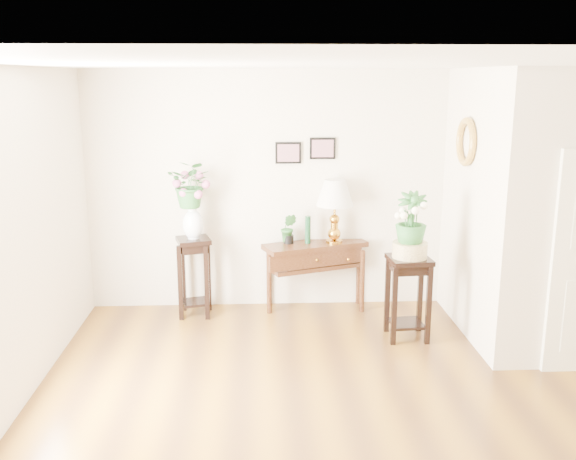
{
  "coord_description": "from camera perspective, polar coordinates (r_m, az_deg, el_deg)",
  "views": [
    {
      "loc": [
        -1.01,
        -4.69,
        2.71
      ],
      "look_at": [
        -0.72,
        1.3,
        1.27
      ],
      "focal_mm": 40.0,
      "sensor_mm": 36.0,
      "label": 1
    }
  ],
  "objects": [
    {
      "name": "floor",
      "position": [
        5.51,
        8.5,
        -16.14
      ],
      "size": [
        6.0,
        5.5,
        0.02
      ],
      "primitive_type": "cube",
      "color": "brown",
      "rests_on": "ground"
    },
    {
      "name": "ceiling",
      "position": [
        4.8,
        9.69,
        14.38
      ],
      "size": [
        6.0,
        5.5,
        0.02
      ],
      "primitive_type": "cube",
      "color": "white",
      "rests_on": "ground"
    },
    {
      "name": "wall_back",
      "position": [
        7.62,
        4.91,
        3.53
      ],
      "size": [
        6.0,
        0.02,
        2.8
      ],
      "primitive_type": "cube",
      "color": "beige",
      "rests_on": "ground"
    },
    {
      "name": "partition",
      "position": [
        7.29,
        22.55,
        2.09
      ],
      "size": [
        1.8,
        1.95,
        2.8
      ],
      "primitive_type": "cube",
      "color": "beige",
      "rests_on": "floor"
    },
    {
      "name": "art_print_left",
      "position": [
        7.48,
        0.02,
        6.87
      ],
      "size": [
        0.3,
        0.02,
        0.25
      ],
      "primitive_type": "cube",
      "color": "black",
      "rests_on": "wall_back"
    },
    {
      "name": "art_print_right",
      "position": [
        7.5,
        3.1,
        7.26
      ],
      "size": [
        0.3,
        0.02,
        0.25
      ],
      "primitive_type": "cube",
      "color": "black",
      "rests_on": "wall_back"
    },
    {
      "name": "wall_ornament",
      "position": [
        6.97,
        15.53,
        7.56
      ],
      "size": [
        0.07,
        0.51,
        0.51
      ],
      "primitive_type": "torus",
      "rotation": [
        0.0,
        1.57,
        0.0
      ],
      "color": "gold",
      "rests_on": "partition"
    },
    {
      "name": "console_table",
      "position": [
        7.65,
        2.4,
        -4.09
      ],
      "size": [
        1.28,
        0.79,
        0.81
      ],
      "primitive_type": "cube",
      "rotation": [
        0.0,
        0.0,
        0.35
      ],
      "color": "black",
      "rests_on": "floor"
    },
    {
      "name": "table_lamp",
      "position": [
        7.48,
        4.16,
        1.46
      ],
      "size": [
        0.49,
        0.49,
        0.76
      ],
      "primitive_type": "cube",
      "rotation": [
        0.0,
        0.0,
        0.13
      ],
      "color": "#B68021",
      "rests_on": "console_table"
    },
    {
      "name": "green_vase",
      "position": [
        7.49,
        1.77,
        0.1
      ],
      "size": [
        0.08,
        0.08,
        0.32
      ],
      "primitive_type": "cylinder",
      "rotation": [
        0.0,
        0.0,
        0.3
      ],
      "color": "#133E22",
      "rests_on": "console_table"
    },
    {
      "name": "potted_plant",
      "position": [
        7.47,
        0.05,
        0.06
      ],
      "size": [
        0.21,
        0.19,
        0.34
      ],
      "primitive_type": "imported",
      "rotation": [
        0.0,
        0.0,
        -0.23
      ],
      "color": "#2A682C",
      "rests_on": "console_table"
    },
    {
      "name": "plant_stand_a",
      "position": [
        7.49,
        -8.3,
        -4.15
      ],
      "size": [
        0.44,
        0.44,
        0.92
      ],
      "primitive_type": "cube",
      "rotation": [
        0.0,
        0.0,
        0.26
      ],
      "color": "black",
      "rests_on": "floor"
    },
    {
      "name": "porcelain_vase",
      "position": [
        7.32,
        -8.48,
        0.98
      ],
      "size": [
        0.3,
        0.3,
        0.4
      ],
      "primitive_type": null,
      "rotation": [
        0.0,
        0.0,
        -0.36
      ],
      "color": "white",
      "rests_on": "plant_stand_a"
    },
    {
      "name": "lily_arrangement",
      "position": [
        7.23,
        -8.6,
        4.41
      ],
      "size": [
        0.59,
        0.55,
        0.54
      ],
      "primitive_type": "imported",
      "rotation": [
        0.0,
        0.0,
        -0.32
      ],
      "color": "#2A682C",
      "rests_on": "porcelain_vase"
    },
    {
      "name": "plant_stand_b",
      "position": [
        6.9,
        10.59,
        -5.95
      ],
      "size": [
        0.45,
        0.45,
        0.89
      ],
      "primitive_type": "cube",
      "rotation": [
        0.0,
        0.0,
        0.08
      ],
      "color": "black",
      "rests_on": "floor"
    },
    {
      "name": "ceramic_bowl",
      "position": [
        6.74,
        10.77,
        -1.75
      ],
      "size": [
        0.36,
        0.36,
        0.16
      ],
      "primitive_type": "cylinder",
      "rotation": [
        0.0,
        0.0,
        0.0
      ],
      "color": "beige",
      "rests_on": "plant_stand_b"
    },
    {
      "name": "narcissus",
      "position": [
        6.67,
        10.9,
        0.94
      ],
      "size": [
        0.34,
        0.34,
        0.57
      ],
      "primitive_type": "imported",
      "rotation": [
        0.0,
        0.0,
        -0.08
      ],
      "color": "#2A682C",
      "rests_on": "ceramic_bowl"
    }
  ]
}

